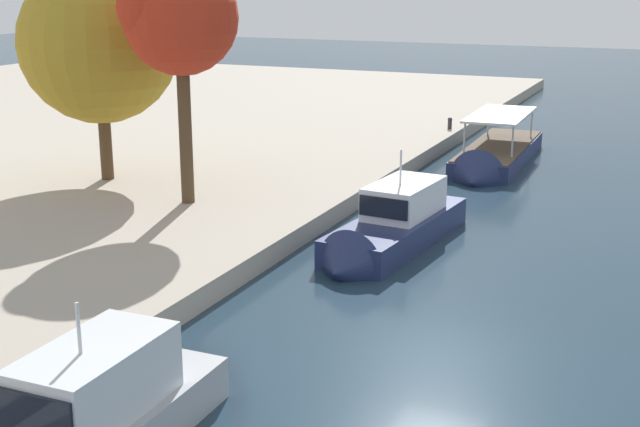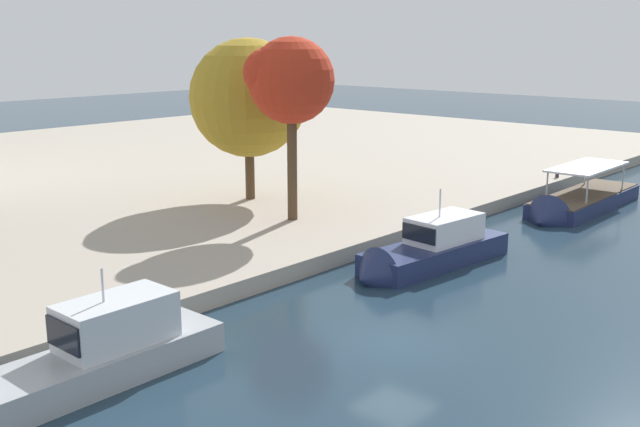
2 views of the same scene
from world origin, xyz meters
TOP-DOWN VIEW (x-y plane):
  - ground_plane at (0.00, 0.00)m, footprint 220.00×220.00m
  - motor_yacht_1 at (-9.03, 5.10)m, footprint 9.07×2.46m
  - motor_yacht_2 at (8.27, 4.27)m, footprint 9.44×3.33m
  - tour_boat_3 at (24.24, 3.95)m, footprint 12.10×3.35m
  - mooring_bollard_0 at (30.12, 8.07)m, footprint 0.28×0.28m
  - tree_1 at (8.15, 13.38)m, footprint 4.63×4.58m
  - tree_2 at (10.53, 19.31)m, footprint 7.10×7.32m

SIDE VIEW (x-z plane):
  - ground_plane at x=0.00m, z-range 0.00..0.00m
  - tour_boat_3 at x=24.24m, z-range -1.54..2.30m
  - motor_yacht_2 at x=8.27m, z-range -1.58..2.91m
  - motor_yacht_1 at x=-9.03m, z-range -1.46..2.95m
  - mooring_bollard_0 at x=30.12m, z-range 0.83..1.56m
  - tree_2 at x=10.53m, z-range 2.15..11.88m
  - tree_1 at x=8.15m, z-range 3.50..13.30m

